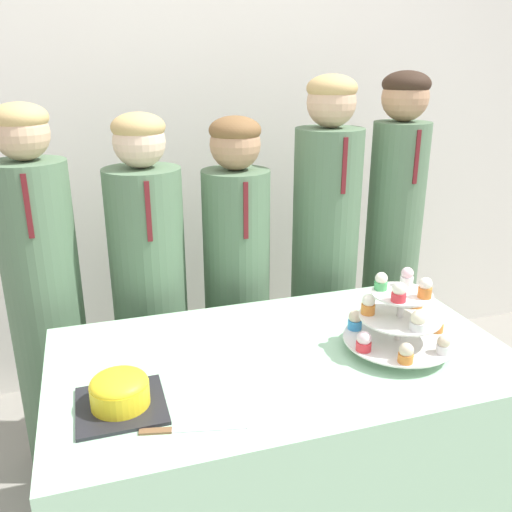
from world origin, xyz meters
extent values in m
cube|color=silver|center=(0.00, 1.70, 1.35)|extent=(9.00, 0.06, 2.70)
cube|color=#A8DBB2|center=(0.00, 0.40, 0.37)|extent=(1.41, 0.80, 0.75)
cube|color=#232328|center=(-0.50, 0.27, 0.75)|extent=(0.23, 0.23, 0.01)
cylinder|color=yellow|center=(-0.50, 0.27, 0.79)|extent=(0.15, 0.15, 0.06)
ellipsoid|color=yellow|center=(-0.50, 0.27, 0.82)|extent=(0.15, 0.15, 0.05)
cube|color=silver|center=(-0.30, 0.11, 0.75)|extent=(0.19, 0.06, 0.00)
cube|color=brown|center=(-0.43, 0.14, 0.75)|extent=(0.08, 0.04, 0.01)
cylinder|color=silver|center=(0.35, 0.32, 0.85)|extent=(0.02, 0.02, 0.20)
cylinder|color=silver|center=(0.35, 0.32, 0.78)|extent=(0.34, 0.34, 0.01)
cylinder|color=silver|center=(0.35, 0.32, 0.86)|extent=(0.25, 0.25, 0.01)
cylinder|color=silver|center=(0.35, 0.32, 0.94)|extent=(0.18, 0.18, 0.01)
cylinder|color=#3893DB|center=(0.39, 0.45, 0.80)|extent=(0.04, 0.04, 0.03)
sphere|color=silver|center=(0.39, 0.45, 0.83)|extent=(0.04, 0.04, 0.04)
cylinder|color=#3893DB|center=(0.25, 0.42, 0.80)|extent=(0.05, 0.05, 0.03)
sphere|color=beige|center=(0.25, 0.42, 0.83)|extent=(0.04, 0.04, 0.04)
cylinder|color=#E5333D|center=(0.21, 0.28, 0.80)|extent=(0.05, 0.05, 0.03)
sphere|color=silver|center=(0.21, 0.28, 0.83)|extent=(0.04, 0.04, 0.04)
cylinder|color=orange|center=(0.30, 0.19, 0.80)|extent=(0.04, 0.04, 0.03)
sphere|color=beige|center=(0.30, 0.19, 0.83)|extent=(0.04, 0.04, 0.04)
cylinder|color=white|center=(0.43, 0.20, 0.80)|extent=(0.04, 0.04, 0.03)
sphere|color=beige|center=(0.43, 0.20, 0.83)|extent=(0.04, 0.04, 0.04)
cylinder|color=orange|center=(0.50, 0.32, 0.80)|extent=(0.04, 0.04, 0.03)
sphere|color=silver|center=(0.50, 0.32, 0.82)|extent=(0.03, 0.03, 0.03)
cylinder|color=white|center=(0.35, 0.22, 0.88)|extent=(0.05, 0.05, 0.03)
sphere|color=#F4E5C6|center=(0.35, 0.22, 0.90)|extent=(0.04, 0.04, 0.04)
cylinder|color=orange|center=(0.44, 0.36, 0.88)|extent=(0.04, 0.04, 0.03)
sphere|color=white|center=(0.44, 0.36, 0.91)|extent=(0.04, 0.04, 0.04)
cylinder|color=orange|center=(0.27, 0.36, 0.88)|extent=(0.04, 0.04, 0.03)
sphere|color=white|center=(0.27, 0.36, 0.91)|extent=(0.04, 0.04, 0.04)
cylinder|color=#4CB766|center=(0.30, 0.36, 0.96)|extent=(0.04, 0.04, 0.03)
sphere|color=white|center=(0.30, 0.36, 0.98)|extent=(0.04, 0.04, 0.04)
cylinder|color=#E5333D|center=(0.31, 0.27, 0.96)|extent=(0.04, 0.04, 0.03)
sphere|color=white|center=(0.31, 0.27, 0.98)|extent=(0.04, 0.04, 0.04)
cylinder|color=orange|center=(0.40, 0.27, 0.96)|extent=(0.04, 0.04, 0.03)
sphere|color=white|center=(0.40, 0.27, 0.99)|extent=(0.04, 0.04, 0.04)
cylinder|color=white|center=(0.39, 0.36, 0.96)|extent=(0.04, 0.04, 0.03)
sphere|color=silver|center=(0.39, 0.36, 0.98)|extent=(0.04, 0.04, 0.04)
cylinder|color=#567556|center=(-0.72, 1.05, 0.64)|extent=(0.28, 0.28, 1.28)
sphere|color=#D6AD89|center=(-0.72, 1.05, 1.37)|extent=(0.19, 0.19, 0.19)
ellipsoid|color=tan|center=(-0.72, 1.05, 1.43)|extent=(0.19, 0.19, 0.10)
cube|color=maroon|center=(-0.72, 0.91, 1.15)|extent=(0.02, 0.01, 0.22)
cylinder|color=#567556|center=(-0.33, 1.05, 0.62)|extent=(0.29, 0.29, 1.23)
sphere|color=beige|center=(-0.33, 1.05, 1.33)|extent=(0.19, 0.19, 0.19)
ellipsoid|color=tan|center=(-0.33, 1.05, 1.38)|extent=(0.20, 0.20, 0.11)
cube|color=maroon|center=(-0.33, 0.90, 1.10)|extent=(0.02, 0.01, 0.22)
cylinder|color=#567556|center=(0.04, 1.05, 0.60)|extent=(0.27, 0.27, 1.20)
sphere|color=tan|center=(0.04, 1.05, 1.30)|extent=(0.20, 0.20, 0.20)
ellipsoid|color=brown|center=(0.04, 1.05, 1.36)|extent=(0.20, 0.20, 0.11)
cube|color=maroon|center=(0.04, 0.91, 1.07)|extent=(0.02, 0.01, 0.22)
cylinder|color=#567556|center=(0.43, 1.05, 0.68)|extent=(0.29, 0.29, 1.35)
sphere|color=#D6AD89|center=(0.43, 1.05, 1.45)|extent=(0.20, 0.20, 0.20)
ellipsoid|color=tan|center=(0.43, 1.05, 1.51)|extent=(0.20, 0.20, 0.11)
cube|color=maroon|center=(0.43, 0.91, 1.22)|extent=(0.02, 0.01, 0.22)
cylinder|color=#567556|center=(0.77, 1.05, 0.68)|extent=(0.24, 0.24, 1.37)
sphere|color=tan|center=(0.77, 1.05, 1.46)|extent=(0.20, 0.20, 0.20)
ellipsoid|color=#332319|center=(0.77, 1.05, 1.52)|extent=(0.20, 0.20, 0.11)
cube|color=maroon|center=(0.77, 0.93, 1.24)|extent=(0.02, 0.01, 0.22)
camera|label=1|loc=(-0.53, -0.98, 1.60)|focal=38.00mm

